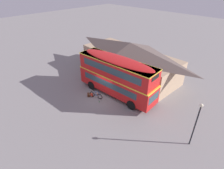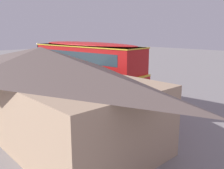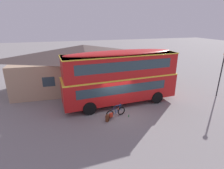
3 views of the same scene
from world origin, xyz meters
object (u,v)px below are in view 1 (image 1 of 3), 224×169
(backpack_on_ground, at_px, (89,95))
(street_lamp, at_px, (197,120))
(touring_bicycle, at_px, (96,95))
(water_bottle_green_metal, at_px, (99,102))
(double_decker_bus, at_px, (117,75))

(backpack_on_ground, height_order, street_lamp, street_lamp)
(touring_bicycle, distance_m, water_bottle_green_metal, 1.10)
(water_bottle_green_metal, relative_size, street_lamp, 0.05)
(double_decker_bus, relative_size, backpack_on_ground, 18.10)
(double_decker_bus, relative_size, water_bottle_green_metal, 48.13)
(touring_bicycle, relative_size, water_bottle_green_metal, 8.06)
(double_decker_bus, relative_size, street_lamp, 2.35)
(touring_bicycle, relative_size, street_lamp, 0.39)
(double_decker_bus, xyz_separation_m, backpack_on_ground, (-1.98, -2.78, -2.35))
(double_decker_bus, xyz_separation_m, water_bottle_green_metal, (-0.21, -2.65, -2.54))
(street_lamp, bearing_deg, water_bottle_green_metal, -171.96)
(double_decker_bus, xyz_separation_m, street_lamp, (9.90, -1.22, 0.07))
(double_decker_bus, relative_size, touring_bicycle, 5.97)
(touring_bicycle, bearing_deg, double_decker_bus, 62.13)
(backpack_on_ground, distance_m, street_lamp, 12.23)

